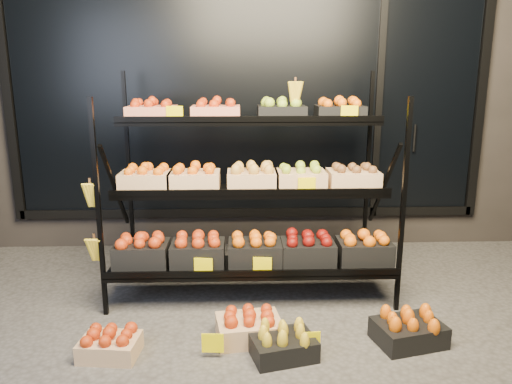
{
  "coord_description": "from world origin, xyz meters",
  "views": [
    {
      "loc": [
        -0.08,
        -3.05,
        1.66
      ],
      "look_at": [
        0.04,
        0.55,
        0.78
      ],
      "focal_mm": 35.0,
      "sensor_mm": 36.0,
      "label": 1
    }
  ],
  "objects_px": {
    "floor_crate_left": "(110,343)",
    "display_rack": "(249,190)",
    "floor_crate_midright": "(249,326)",
    "floor_crate_midleft": "(283,343)"
  },
  "relations": [
    {
      "from": "floor_crate_left",
      "to": "display_rack",
      "type": "bearing_deg",
      "value": 54.62
    },
    {
      "from": "floor_crate_left",
      "to": "floor_crate_midright",
      "type": "bearing_deg",
      "value": 17.66
    },
    {
      "from": "floor_crate_midright",
      "to": "floor_crate_midleft",
      "type": "bearing_deg",
      "value": -54.42
    },
    {
      "from": "floor_crate_midright",
      "to": "display_rack",
      "type": "bearing_deg",
      "value": 80.04
    },
    {
      "from": "floor_crate_left",
      "to": "floor_crate_midleft",
      "type": "height_order",
      "value": "floor_crate_midleft"
    },
    {
      "from": "display_rack",
      "to": "floor_crate_midleft",
      "type": "bearing_deg",
      "value": -79.88
    },
    {
      "from": "display_rack",
      "to": "floor_crate_midleft",
      "type": "height_order",
      "value": "display_rack"
    },
    {
      "from": "display_rack",
      "to": "floor_crate_left",
      "type": "height_order",
      "value": "display_rack"
    },
    {
      "from": "floor_crate_left",
      "to": "floor_crate_midleft",
      "type": "distance_m",
      "value": 1.03
    },
    {
      "from": "floor_crate_left",
      "to": "floor_crate_midright",
      "type": "distance_m",
      "value": 0.85
    }
  ]
}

